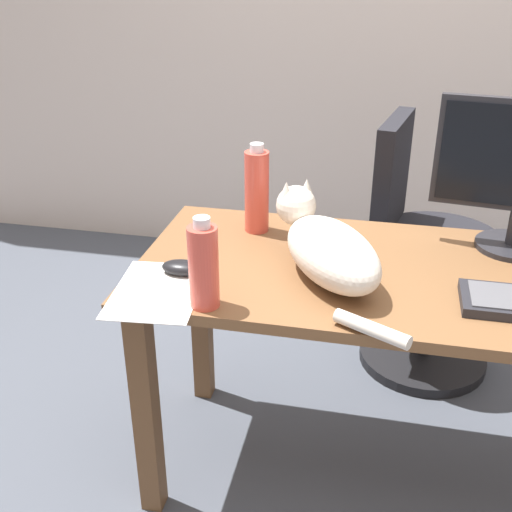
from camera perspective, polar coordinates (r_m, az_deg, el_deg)
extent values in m
plane|color=#474C56|center=(2.11, 11.78, -18.63)|extent=(8.00, 8.00, 0.00)
cube|color=brown|center=(1.70, 13.90, -1.94)|extent=(1.45, 0.64, 0.03)
cube|color=brown|center=(1.78, -9.86, -13.74)|extent=(0.06, 0.06, 0.67)
cube|color=brown|center=(2.18, -4.93, -5.18)|extent=(0.06, 0.06, 0.67)
cylinder|color=black|center=(2.59, 14.70, -8.66)|extent=(0.48, 0.48, 0.04)
cylinder|color=black|center=(2.48, 15.28, -4.47)|extent=(0.06, 0.06, 0.48)
cylinder|color=black|center=(2.35, 16.06, 1.19)|extent=(0.44, 0.44, 0.06)
cube|color=black|center=(2.29, 12.14, 7.19)|extent=(0.12, 0.36, 0.40)
cylinder|color=#232328|center=(1.91, 22.02, 0.86)|extent=(0.20, 0.20, 0.01)
ellipsoid|color=silver|center=(1.59, 6.87, 0.21)|extent=(0.35, 0.40, 0.15)
sphere|color=silver|center=(1.74, 3.62, 4.57)|extent=(0.11, 0.11, 0.11)
cone|color=silver|center=(1.71, 2.75, 5.98)|extent=(0.04, 0.04, 0.04)
cone|color=silver|center=(1.73, 4.58, 6.23)|extent=(0.04, 0.04, 0.04)
cylinder|color=silver|center=(1.40, 10.37, -6.46)|extent=(0.17, 0.11, 0.03)
ellipsoid|color=black|center=(1.64, -6.64, -1.04)|extent=(0.11, 0.06, 0.04)
cube|color=white|center=(1.58, -8.88, -3.09)|extent=(0.24, 0.31, 0.00)
cylinder|color=#D84C3D|center=(1.84, 0.07, 5.78)|extent=(0.07, 0.07, 0.24)
cylinder|color=silver|center=(1.80, 0.07, 9.72)|extent=(0.04, 0.04, 0.02)
cylinder|color=#D84C3D|center=(1.46, -4.74, -1.02)|extent=(0.07, 0.07, 0.20)
cylinder|color=silver|center=(1.41, -4.91, 3.03)|extent=(0.04, 0.04, 0.02)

